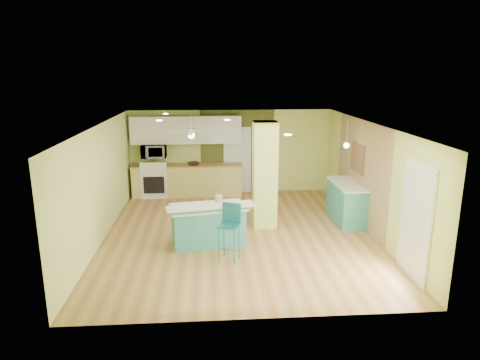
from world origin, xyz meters
name	(u,v)px	position (x,y,z in m)	size (l,w,h in m)	color
floor	(239,233)	(0.00, 0.00, -0.01)	(6.00, 7.00, 0.01)	#9B6536
ceiling	(238,124)	(0.00, 0.00, 2.50)	(6.00, 7.00, 0.01)	white
wall_back	(231,152)	(0.00, 3.50, 1.25)	(6.00, 0.01, 2.50)	#D3E37A
wall_front	(255,242)	(0.00, -3.50, 1.25)	(6.00, 0.01, 2.50)	#D3E37A
wall_left	(101,183)	(-3.00, 0.00, 1.25)	(0.01, 7.00, 2.50)	#D3E37A
wall_right	(370,178)	(3.00, 0.00, 1.25)	(0.01, 7.00, 2.50)	#D3E37A
wood_panel	(361,172)	(2.99, 0.60, 1.25)	(0.02, 3.40, 2.50)	#957B55
olive_accent	(237,152)	(0.20, 3.49, 1.25)	(2.20, 0.02, 2.50)	#484F1F
interior_door	(237,160)	(0.20, 3.46, 1.00)	(0.82, 0.05, 2.00)	silver
french_door	(415,221)	(2.97, -2.30, 1.05)	(0.04, 1.08, 2.10)	white
column	(265,175)	(0.65, 0.50, 1.25)	(0.55, 0.55, 2.50)	#C0D261
kitchen_run	(188,180)	(-1.30, 3.20, 0.47)	(3.25, 0.63, 0.94)	#C9BE69
stove	(155,181)	(-2.25, 3.19, 0.46)	(0.76, 0.66, 1.08)	silver
upper_cabinets	(186,130)	(-1.30, 3.32, 1.95)	(3.20, 0.34, 0.80)	white
microwave	(154,151)	(-2.25, 3.20, 1.35)	(0.70, 0.48, 0.39)	silver
ceiling_fan	(191,132)	(-1.10, 2.00, 2.08)	(1.41, 1.41, 0.61)	silver
pendant_lamp	(346,145)	(2.65, 0.75, 1.88)	(0.14, 0.14, 0.69)	white
wall_decor	(358,158)	(2.96, 0.80, 1.55)	(0.03, 0.90, 0.70)	brown
peninsula	(208,224)	(-0.69, -0.54, 0.45)	(1.84, 1.24, 0.96)	teal
bar_stool	(230,223)	(-0.26, -1.34, 0.76)	(0.48, 0.48, 1.13)	#1D7383
side_counter	(347,202)	(2.70, 0.62, 0.49)	(0.64, 1.52, 0.98)	teal
fruit_bowl	(193,164)	(-1.11, 3.11, 0.98)	(0.34, 0.34, 0.08)	#341E15
canister	(219,200)	(-0.45, -0.38, 0.93)	(0.17, 0.17, 0.19)	gold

